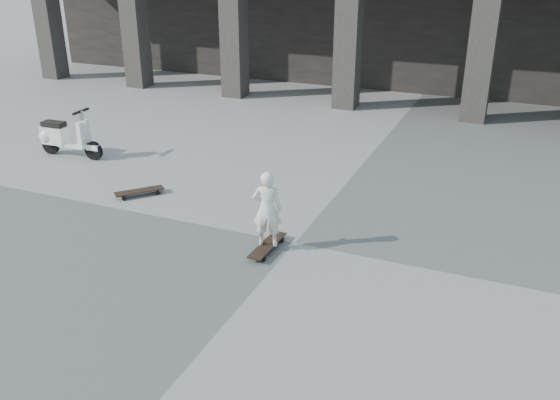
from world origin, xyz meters
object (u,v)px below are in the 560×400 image
at_px(longboard, 267,246).
at_px(scooter, 60,136).
at_px(skateboard_spare, 139,192).
at_px(child, 267,209).

bearing_deg(longboard, scooter, 70.36).
xyz_separation_m(skateboard_spare, child, (3.11, -1.04, 0.62)).
height_order(longboard, skateboard_spare, skateboard_spare).
distance_m(skateboard_spare, child, 3.33).
xyz_separation_m(longboard, scooter, (-6.09, 2.32, 0.36)).
bearing_deg(skateboard_spare, scooter, 108.21).
distance_m(longboard, scooter, 6.52).
relative_size(child, scooter, 0.76).
height_order(child, scooter, child).
bearing_deg(child, scooter, -39.02).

